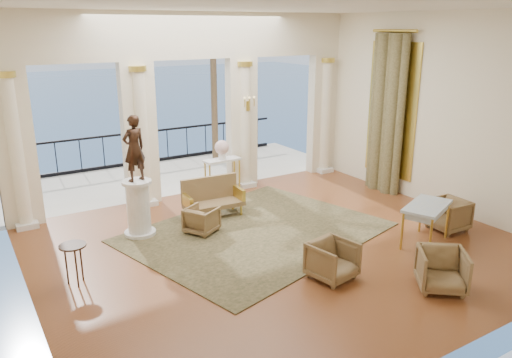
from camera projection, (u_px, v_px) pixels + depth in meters
floor at (279, 246)px, 9.86m from camera, size 9.00×9.00×0.00m
room_walls at (320, 108)px, 8.11m from camera, size 9.00×9.00×9.00m
arcade at (193, 93)px, 12.21m from camera, size 9.00×0.56×4.50m
terrace at (167, 176)px, 14.59m from camera, size 10.00×3.60×0.10m
balustrade at (147, 150)px, 15.76m from camera, size 9.00×0.06×1.03m
palm_tree at (212, 29)px, 15.03m from camera, size 2.00×2.00×4.50m
curtain at (386, 114)px, 12.65m from camera, size 0.33×1.40×4.09m
window_frame at (392, 110)px, 12.72m from camera, size 0.04×1.60×3.40m
wall_sconce at (248, 105)px, 12.77m from camera, size 0.30×0.11×0.33m
rug at (256, 232)px, 10.49m from camera, size 5.81×5.02×0.02m
armchair_a at (333, 259)px, 8.50m from camera, size 0.82×0.78×0.73m
armchair_b at (442, 268)px, 8.13m from camera, size 1.00×1.00×0.76m
armchair_c at (448, 213)px, 10.54m from camera, size 0.71×0.75×0.74m
armchair_d at (202, 219)px, 10.41m from camera, size 0.79×0.80×0.62m
settee at (212, 197)px, 11.31m from camera, size 1.38×0.66×0.89m
game_table at (427, 209)px, 9.76m from camera, size 1.35×1.06×0.82m
pedestal at (139, 209)px, 10.22m from camera, size 0.64×0.64×1.18m
statue at (134, 148)px, 9.84m from camera, size 0.56×0.44×1.34m
console_table at (222, 165)px, 12.78m from camera, size 0.98×0.41×0.91m
urn at (222, 148)px, 12.65m from camera, size 0.37×0.37×0.49m
side_table at (73, 250)px, 8.23m from camera, size 0.44×0.44×0.72m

